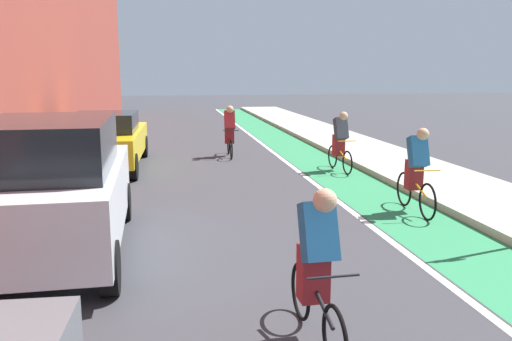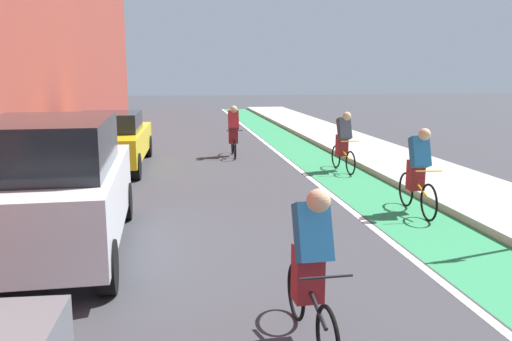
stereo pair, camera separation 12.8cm
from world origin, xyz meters
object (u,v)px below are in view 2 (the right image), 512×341
object	(u,v)px
cyclist_far	(233,130)
parked_suv_white	(51,186)
parked_sedan_yellow_cab	(110,139)
cyclist_trailing	(343,140)
cyclist_mid	(418,168)
cyclist_lead	(311,260)

from	to	relation	value
cyclist_far	parked_suv_white	bearing A→B (deg)	-112.65
parked_sedan_yellow_cab	cyclist_trailing	distance (m)	6.30
parked_suv_white	cyclist_far	bearing A→B (deg)	67.35
cyclist_mid	cyclist_far	distance (m)	7.62
parked_sedan_yellow_cab	cyclist_lead	world-z (taller)	cyclist_lead
cyclist_lead	cyclist_mid	size ratio (longest dim) A/B	0.97
cyclist_lead	cyclist_mid	bearing A→B (deg)	54.04
parked_sedan_yellow_cab	cyclist_lead	size ratio (longest dim) A/B	2.85
parked_suv_white	cyclist_mid	size ratio (longest dim) A/B	2.56
parked_suv_white	cyclist_far	world-z (taller)	parked_suv_white
parked_suv_white	cyclist_lead	bearing A→B (deg)	-45.21
cyclist_lead	cyclist_far	xyz separation A→B (m)	(0.53, 11.52, 0.00)
cyclist_lead	parked_suv_white	bearing A→B (deg)	134.79
parked_sedan_yellow_cab	cyclist_mid	xyz separation A→B (m)	(6.19, -5.69, 0.06)
parked_sedan_yellow_cab	cyclist_trailing	bearing A→B (deg)	-13.00
cyclist_lead	cyclist_trailing	bearing A→B (deg)	70.14
parked_suv_white	parked_sedan_yellow_cab	size ratio (longest dim) A/B	0.93
parked_sedan_yellow_cab	cyclist_trailing	xyz separation A→B (m)	(6.14, -1.42, 0.06)
parked_suv_white	cyclist_trailing	bearing A→B (deg)	42.45
cyclist_trailing	cyclist_far	distance (m)	3.87
cyclist_lead	parked_sedan_yellow_cab	bearing A→B (deg)	106.68
cyclist_trailing	cyclist_lead	bearing A→B (deg)	-109.86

